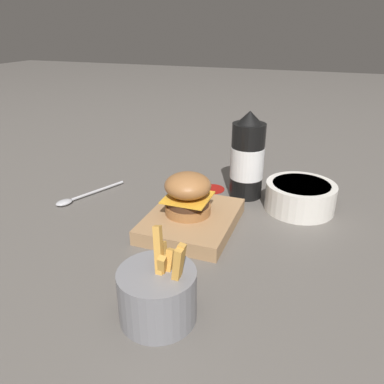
# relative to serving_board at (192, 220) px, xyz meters

# --- Properties ---
(ground_plane) EXTENTS (6.00, 6.00, 0.00)m
(ground_plane) POSITION_rel_serving_board_xyz_m (0.06, -0.05, -0.01)
(ground_plane) COLOR #5B5651
(serving_board) EXTENTS (0.22, 0.17, 0.03)m
(serving_board) POSITION_rel_serving_board_xyz_m (0.00, 0.00, 0.00)
(serving_board) COLOR #A37A51
(serving_board) RESTS_ON ground_plane
(burger) EXTENTS (0.09, 0.09, 0.09)m
(burger) POSITION_rel_serving_board_xyz_m (-0.00, -0.01, 0.06)
(burger) COLOR #9E6638
(burger) RESTS_ON serving_board
(ketchup_bottle) EXTENTS (0.08, 0.08, 0.21)m
(ketchup_bottle) POSITION_rel_serving_board_xyz_m (-0.19, 0.07, 0.08)
(ketchup_bottle) COLOR black
(ketchup_bottle) RESTS_ON ground_plane
(fries_basket) EXTENTS (0.11, 0.11, 0.14)m
(fries_basket) POSITION_rel_serving_board_xyz_m (0.26, 0.05, 0.03)
(fries_basket) COLOR slate
(fries_basket) RESTS_ON ground_plane
(side_bowl) EXTENTS (0.16, 0.16, 0.06)m
(side_bowl) POSITION_rel_serving_board_xyz_m (-0.16, 0.20, 0.02)
(side_bowl) COLOR silver
(side_bowl) RESTS_ON ground_plane
(spoon) EXTENTS (0.18, 0.09, 0.01)m
(spoon) POSITION_rel_serving_board_xyz_m (-0.03, -0.30, -0.01)
(spoon) COLOR #B2B2B7
(spoon) RESTS_ON ground_plane
(ketchup_puddle) EXTENTS (0.06, 0.06, 0.00)m
(ketchup_puddle) POSITION_rel_serving_board_xyz_m (-0.20, -0.02, -0.01)
(ketchup_puddle) COLOR #9E140F
(ketchup_puddle) RESTS_ON ground_plane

